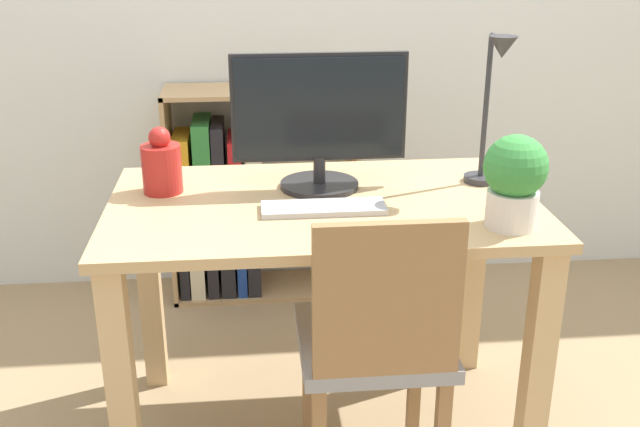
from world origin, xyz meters
The scene contains 9 objects.
ground_plane centered at (0.00, 0.00, 0.00)m, with size 10.00×10.00×0.00m, color #997F5B.
desk centered at (0.00, 0.00, 0.62)m, with size 1.22×0.73×0.77m.
monitor centered at (0.00, 0.12, 0.99)m, with size 0.51×0.23×0.40m.
keyboard centered at (-0.01, -0.08, 0.78)m, with size 0.34×0.11×0.02m.
vase centered at (-0.46, 0.12, 0.86)m, with size 0.12×0.12×0.20m.
desk_lamp centered at (0.49, 0.07, 1.05)m, with size 0.10×0.19×0.45m.
potted_plant centered at (0.47, -0.24, 0.90)m, with size 0.16×0.16×0.25m.
chair centered at (0.11, -0.31, 0.49)m, with size 0.40×0.40×0.88m.
bookshelf centered at (-0.28, 0.99, 0.41)m, with size 0.78×0.28×0.89m.
Camera 1 is at (-0.20, -1.98, 1.52)m, focal length 42.00 mm.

